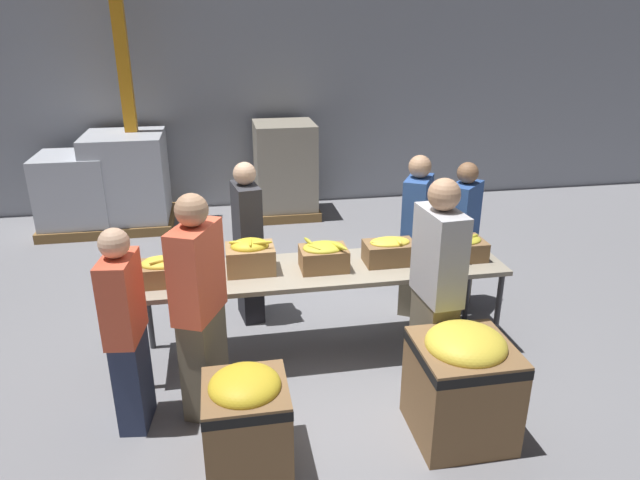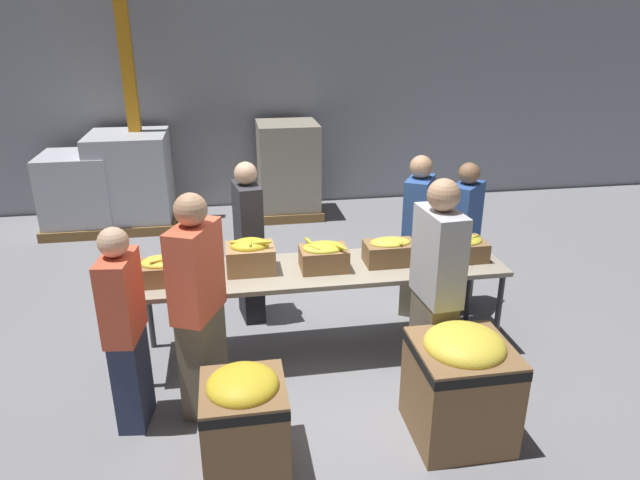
# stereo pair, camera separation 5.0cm
# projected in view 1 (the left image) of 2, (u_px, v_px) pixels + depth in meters

# --- Properties ---
(ground_plane) EXTENTS (30.00, 30.00, 0.00)m
(ground_plane) POSITION_uv_depth(u_px,v_px,m) (322.00, 349.00, 5.11)
(ground_plane) COLOR gray
(wall_back) EXTENTS (16.00, 0.08, 4.00)m
(wall_back) POSITION_uv_depth(u_px,v_px,m) (268.00, 73.00, 8.46)
(wall_back) COLOR #9399A3
(wall_back) RESTS_ON ground_plane
(sorting_table) EXTENTS (3.10, 0.73, 0.81)m
(sorting_table) POSITION_uv_depth(u_px,v_px,m) (322.00, 273.00, 4.83)
(sorting_table) COLOR #9E937F
(sorting_table) RESTS_ON ground_plane
(banana_box_0) EXTENTS (0.42, 0.32, 0.23)m
(banana_box_0) POSITION_uv_depth(u_px,v_px,m) (164.00, 270.00, 4.51)
(banana_box_0) COLOR olive
(banana_box_0) RESTS_ON sorting_table
(banana_box_1) EXTENTS (0.40, 0.31, 0.29)m
(banana_box_1) POSITION_uv_depth(u_px,v_px,m) (250.00, 255.00, 4.70)
(banana_box_1) COLOR #A37A4C
(banana_box_1) RESTS_ON sorting_table
(banana_box_2) EXTENTS (0.39, 0.34, 0.25)m
(banana_box_2) POSITION_uv_depth(u_px,v_px,m) (324.00, 256.00, 4.75)
(banana_box_2) COLOR olive
(banana_box_2) RESTS_ON sorting_table
(banana_box_3) EXTENTS (0.43, 0.27, 0.24)m
(banana_box_3) POSITION_uv_depth(u_px,v_px,m) (390.00, 250.00, 4.87)
(banana_box_3) COLOR olive
(banana_box_3) RESTS_ON sorting_table
(banana_box_4) EXTENTS (0.42, 0.33, 0.23)m
(banana_box_4) POSITION_uv_depth(u_px,v_px,m) (461.00, 246.00, 4.97)
(banana_box_4) COLOR olive
(banana_box_4) RESTS_ON sorting_table
(volunteer_0) EXTENTS (0.27, 0.45, 1.57)m
(volunteer_0) POSITION_uv_depth(u_px,v_px,m) (248.00, 244.00, 5.40)
(volunteer_0) COLOR black
(volunteer_0) RESTS_ON ground_plane
(volunteer_1) EXTENTS (0.39, 0.51, 1.70)m
(volunteer_1) POSITION_uv_depth(u_px,v_px,m) (200.00, 309.00, 4.05)
(volunteer_1) COLOR #6B604C
(volunteer_1) RESTS_ON ground_plane
(volunteer_2) EXTENTS (0.43, 0.43, 1.52)m
(volunteer_2) POSITION_uv_depth(u_px,v_px,m) (461.00, 238.00, 5.60)
(volunteer_2) COLOR #6B604C
(volunteer_2) RESTS_ON ground_plane
(volunteer_3) EXTENTS (0.27, 0.48, 1.74)m
(volunteer_3) POSITION_uv_depth(u_px,v_px,m) (436.00, 292.00, 4.25)
(volunteer_3) COLOR #6B604C
(volunteer_3) RESTS_ON ground_plane
(volunteer_4) EXTENTS (0.40, 0.48, 1.59)m
(volunteer_4) POSITION_uv_depth(u_px,v_px,m) (415.00, 236.00, 5.54)
(volunteer_4) COLOR #6B604C
(volunteer_4) RESTS_ON ground_plane
(volunteer_5) EXTENTS (0.25, 0.43, 1.52)m
(volunteer_5) POSITION_uv_depth(u_px,v_px,m) (126.00, 332.00, 3.93)
(volunteer_5) COLOR #2D3856
(volunteer_5) RESTS_ON ground_plane
(donation_bin_0) EXTENTS (0.55, 0.55, 0.68)m
(donation_bin_0) POSITION_uv_depth(u_px,v_px,m) (246.00, 414.00, 3.72)
(donation_bin_0) COLOR olive
(donation_bin_0) RESTS_ON ground_plane
(donation_bin_1) EXTENTS (0.65, 0.65, 0.84)m
(donation_bin_1) POSITION_uv_depth(u_px,v_px,m) (462.00, 380.00, 3.93)
(donation_bin_1) COLOR olive
(donation_bin_1) RESTS_ON ground_plane
(support_pillar) EXTENTS (0.16, 0.16, 4.00)m
(support_pillar) POSITION_uv_depth(u_px,v_px,m) (125.00, 80.00, 7.63)
(support_pillar) COLOR orange
(support_pillar) RESTS_ON ground_plane
(pallet_stack_0) EXTENTS (1.14, 1.14, 1.30)m
(pallet_stack_0) POSITION_uv_depth(u_px,v_px,m) (128.00, 181.00, 7.96)
(pallet_stack_0) COLOR olive
(pallet_stack_0) RESTS_ON ground_plane
(pallet_stack_1) EXTENTS (1.00, 1.00, 1.07)m
(pallet_stack_1) POSITION_uv_depth(u_px,v_px,m) (76.00, 194.00, 7.80)
(pallet_stack_1) COLOR olive
(pallet_stack_1) RESTS_ON ground_plane
(pallet_stack_2) EXTENTS (0.93, 0.93, 1.38)m
(pallet_stack_2) POSITION_uv_depth(u_px,v_px,m) (285.00, 170.00, 8.39)
(pallet_stack_2) COLOR olive
(pallet_stack_2) RESTS_ON ground_plane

